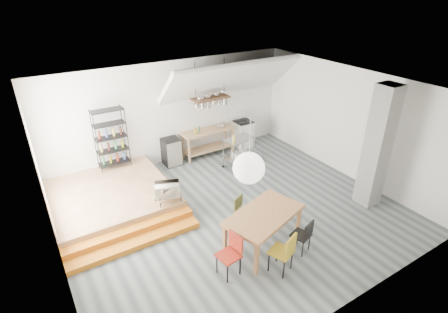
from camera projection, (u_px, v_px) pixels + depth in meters
floor at (232, 212)px, 8.94m from camera, size 8.00×8.00×0.00m
wall_back at (171, 113)px, 10.86m from camera, size 8.00×0.04×3.20m
wall_left at (48, 208)px, 6.33m from camera, size 0.04×7.00×3.20m
wall_right at (348, 123)px, 10.09m from camera, size 0.04×7.00×3.20m
ceiling at (233, 90)px, 7.49m from camera, size 8.00×7.00×0.02m
slope_ceiling at (230, 79)px, 10.83m from camera, size 4.40×1.44×1.32m
window_pane at (37, 165)px, 7.39m from camera, size 0.02×2.50×2.20m
platform at (111, 197)px, 9.18m from camera, size 3.00×3.00×0.40m
step_lower at (137, 243)px, 7.77m from camera, size 3.00×0.35×0.13m
step_upper at (131, 232)px, 8.00m from camera, size 3.00×0.35×0.27m
concrete_column at (377, 148)px, 8.63m from camera, size 0.50×0.50×3.20m
kitchen_counter at (208, 138)px, 11.56m from camera, size 1.80×0.60×0.91m
stove at (243, 133)px, 12.29m from camera, size 0.60×0.60×1.18m
pot_rack at (212, 100)px, 10.79m from camera, size 1.20×0.50×1.43m
wire_shelving at (111, 138)px, 9.82m from camera, size 0.88×0.38×1.80m
microwave_shelf at (168, 196)px, 8.60m from camera, size 0.60×0.40×0.16m
paper_lantern at (249, 168)px, 6.44m from camera, size 0.60×0.60×0.60m
dining_table at (264, 217)px, 7.50m from camera, size 1.98×1.46×0.84m
chair_mustard at (285, 250)px, 6.86m from camera, size 0.55×0.55×0.93m
chair_black at (304, 234)px, 7.41m from camera, size 0.46×0.46×0.81m
chair_olive at (241, 209)px, 8.23m from camera, size 0.48×0.48×0.79m
chair_red at (231, 251)px, 6.86m from camera, size 0.47×0.47×0.90m
rolling_cart at (238, 148)px, 10.90m from camera, size 1.04×0.73×0.94m
mini_fridge at (171, 152)px, 11.06m from camera, size 0.52×0.52×0.88m
microwave at (167, 190)px, 8.51m from camera, size 0.71×0.59×0.33m
bowl at (220, 127)px, 11.58m from camera, size 0.22×0.22×0.05m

